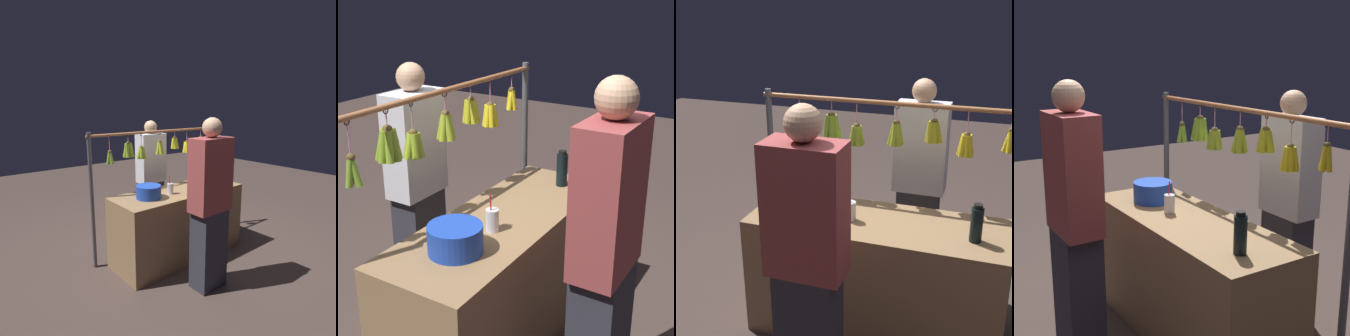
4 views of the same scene
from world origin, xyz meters
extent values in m
cube|color=olive|center=(0.00, 0.00, 0.41)|extent=(1.65, 0.59, 0.83)
cylinder|color=#4C4C51|center=(-0.93, -0.39, 0.77)|extent=(0.04, 0.04, 1.54)
cylinder|color=#9E6038|center=(0.00, -0.39, 1.50)|extent=(1.92, 0.03, 0.03)
torus|color=black|center=(-0.74, -0.39, 1.49)|extent=(0.04, 0.02, 0.04)
cylinder|color=pink|center=(-0.74, -0.39, 1.43)|extent=(0.01, 0.01, 0.10)
sphere|color=brown|center=(-0.74, -0.39, 1.38)|extent=(0.04, 0.04, 0.04)
cylinder|color=yellow|center=(-0.73, -0.39, 1.31)|extent=(0.06, 0.03, 0.14)
cylinder|color=yellow|center=(-0.74, -0.37, 1.31)|extent=(0.03, 0.05, 0.14)
cylinder|color=yellow|center=(-0.76, -0.39, 1.31)|extent=(0.05, 0.03, 0.14)
cylinder|color=yellow|center=(-0.74, -0.40, 1.31)|extent=(0.03, 0.05, 0.14)
torus|color=black|center=(-0.48, -0.39, 1.49)|extent=(0.04, 0.01, 0.04)
cylinder|color=pink|center=(-0.48, -0.39, 1.41)|extent=(0.01, 0.01, 0.15)
sphere|color=brown|center=(-0.48, -0.39, 1.33)|extent=(0.04, 0.04, 0.04)
cylinder|color=yellow|center=(-0.45, -0.39, 1.26)|extent=(0.06, 0.04, 0.15)
cylinder|color=yellow|center=(-0.46, -0.37, 1.26)|extent=(0.05, 0.05, 0.15)
cylinder|color=yellow|center=(-0.49, -0.36, 1.26)|extent=(0.04, 0.05, 0.15)
cylinder|color=yellow|center=(-0.50, -0.37, 1.26)|extent=(0.05, 0.05, 0.15)
cylinder|color=yellow|center=(-0.50, -0.40, 1.26)|extent=(0.05, 0.04, 0.15)
cylinder|color=yellow|center=(-0.48, -0.42, 1.26)|extent=(0.04, 0.06, 0.15)
cylinder|color=yellow|center=(-0.46, -0.41, 1.26)|extent=(0.04, 0.05, 0.15)
torus|color=black|center=(-0.26, -0.39, 1.49)|extent=(0.04, 0.01, 0.04)
cylinder|color=pink|center=(-0.26, -0.39, 1.44)|extent=(0.01, 0.01, 0.08)
sphere|color=brown|center=(-0.26, -0.39, 1.40)|extent=(0.05, 0.05, 0.05)
cylinder|color=gold|center=(-0.24, -0.39, 1.33)|extent=(0.06, 0.04, 0.14)
cylinder|color=gold|center=(-0.25, -0.36, 1.33)|extent=(0.05, 0.06, 0.15)
cylinder|color=gold|center=(-0.27, -0.36, 1.33)|extent=(0.05, 0.06, 0.15)
cylinder|color=gold|center=(-0.29, -0.39, 1.33)|extent=(0.07, 0.04, 0.14)
cylinder|color=gold|center=(-0.28, -0.41, 1.33)|extent=(0.05, 0.06, 0.15)
cylinder|color=gold|center=(-0.25, -0.41, 1.33)|extent=(0.05, 0.05, 0.14)
torus|color=black|center=(-0.01, -0.39, 1.49)|extent=(0.04, 0.01, 0.04)
cylinder|color=pink|center=(-0.01, -0.39, 1.43)|extent=(0.01, 0.01, 0.11)
sphere|color=brown|center=(-0.01, -0.39, 1.37)|extent=(0.05, 0.05, 0.05)
cylinder|color=#98B027|center=(0.01, -0.39, 1.29)|extent=(0.07, 0.04, 0.16)
cylinder|color=#98B027|center=(-0.01, -0.37, 1.29)|extent=(0.05, 0.07, 0.16)
cylinder|color=#98B027|center=(-0.03, -0.37, 1.29)|extent=(0.06, 0.06, 0.16)
cylinder|color=#98B027|center=(-0.03, -0.40, 1.29)|extent=(0.07, 0.06, 0.16)
cylinder|color=#98B027|center=(-0.01, -0.41, 1.29)|extent=(0.05, 0.07, 0.16)
torus|color=black|center=(0.27, -0.39, 1.49)|extent=(0.04, 0.02, 0.04)
cylinder|color=pink|center=(0.27, -0.39, 1.41)|extent=(0.01, 0.01, 0.16)
sphere|color=brown|center=(0.27, -0.39, 1.33)|extent=(0.05, 0.05, 0.05)
cylinder|color=#8FAD28|center=(0.29, -0.39, 1.26)|extent=(0.07, 0.04, 0.14)
cylinder|color=#8FAD28|center=(0.28, -0.37, 1.26)|extent=(0.05, 0.06, 0.14)
cylinder|color=#8FAD28|center=(0.25, -0.36, 1.26)|extent=(0.05, 0.06, 0.14)
cylinder|color=#8FAD28|center=(0.24, -0.39, 1.26)|extent=(0.07, 0.04, 0.14)
cylinder|color=#8FAD28|center=(0.25, -0.41, 1.26)|extent=(0.05, 0.05, 0.14)
cylinder|color=#8FAD28|center=(0.28, -0.42, 1.26)|extent=(0.05, 0.06, 0.14)
torus|color=black|center=(0.45, -0.39, 1.49)|extent=(0.04, 0.01, 0.04)
cylinder|color=pink|center=(0.45, -0.39, 1.44)|extent=(0.01, 0.01, 0.09)
sphere|color=brown|center=(0.45, -0.39, 1.39)|extent=(0.05, 0.05, 0.05)
cylinder|color=#83A92A|center=(0.48, -0.39, 1.31)|extent=(0.07, 0.04, 0.17)
cylinder|color=#83A92A|center=(0.47, -0.36, 1.31)|extent=(0.06, 0.06, 0.17)
cylinder|color=#83A92A|center=(0.44, -0.36, 1.31)|extent=(0.05, 0.06, 0.17)
cylinder|color=#83A92A|center=(0.42, -0.37, 1.31)|extent=(0.06, 0.05, 0.17)
cylinder|color=#83A92A|center=(0.41, -0.40, 1.31)|extent=(0.08, 0.05, 0.17)
cylinder|color=#83A92A|center=(0.44, -0.42, 1.31)|extent=(0.05, 0.06, 0.17)
cylinder|color=#83A92A|center=(0.47, -0.42, 1.31)|extent=(0.06, 0.07, 0.17)
torus|color=black|center=(0.69, -0.39, 1.49)|extent=(0.04, 0.01, 0.04)
cylinder|color=pink|center=(0.69, -0.39, 1.40)|extent=(0.01, 0.01, 0.17)
sphere|color=brown|center=(0.69, -0.39, 1.32)|extent=(0.04, 0.04, 0.04)
cylinder|color=#76A52B|center=(0.71, -0.39, 1.25)|extent=(0.06, 0.03, 0.15)
cylinder|color=#76A52B|center=(0.69, -0.37, 1.25)|extent=(0.04, 0.07, 0.15)
cylinder|color=#76A52B|center=(0.68, -0.39, 1.25)|extent=(0.06, 0.03, 0.15)
cylinder|color=#76A52B|center=(0.69, -0.40, 1.25)|extent=(0.04, 0.05, 0.15)
cylinder|color=black|center=(-0.61, 0.07, 0.93)|extent=(0.07, 0.07, 0.21)
cylinder|color=black|center=(-0.61, 0.07, 1.05)|extent=(0.05, 0.05, 0.02)
cylinder|color=#1C42B6|center=(0.45, 0.01, 0.90)|extent=(0.27, 0.27, 0.14)
cylinder|color=silver|center=(0.17, 0.04, 0.89)|extent=(0.07, 0.07, 0.12)
cylinder|color=red|center=(0.18, 0.04, 0.93)|extent=(0.01, 0.02, 0.21)
cube|color=#2D2D38|center=(-0.13, -0.74, 0.38)|extent=(0.31, 0.21, 0.77)
cube|color=silver|center=(-0.13, -0.74, 1.11)|extent=(0.38, 0.21, 0.67)
sphere|color=tan|center=(-0.13, -0.74, 1.53)|extent=(0.18, 0.18, 0.18)
cube|color=#993F3F|center=(0.20, 0.68, 1.17)|extent=(0.41, 0.22, 0.71)
sphere|color=tan|center=(0.20, 0.68, 1.62)|extent=(0.19, 0.19, 0.19)
camera|label=1|loc=(2.27, 2.56, 1.83)|focal=31.93mm
camera|label=2|loc=(2.19, 1.37, 2.07)|focal=54.28mm
camera|label=3|loc=(-0.70, 2.70, 2.21)|focal=51.94mm
camera|label=4|loc=(-2.51, 1.63, 1.88)|focal=53.00mm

